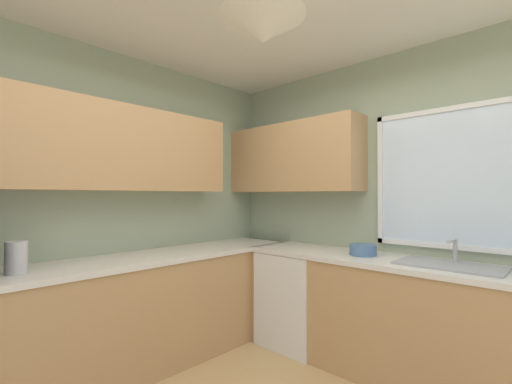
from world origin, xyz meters
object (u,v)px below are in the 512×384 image
object	(u,v)px
kettle	(16,258)
sink_assembly	(450,265)
dishwasher	(298,298)
bowl	(363,250)

from	to	relation	value
kettle	sink_assembly	bearing A→B (deg)	48.21
kettle	sink_assembly	xyz separation A→B (m)	(1.94, 2.17, -0.09)
dishwasher	sink_assembly	size ratio (longest dim) A/B	1.28
dishwasher	sink_assembly	distance (m)	1.39
dishwasher	bowl	bearing A→B (deg)	2.65
sink_assembly	bowl	size ratio (longest dim) A/B	3.07
dishwasher	kettle	size ratio (longest dim) A/B	4.16
dishwasher	bowl	size ratio (longest dim) A/B	3.92
sink_assembly	bowl	distance (m)	0.65
dishwasher	sink_assembly	xyz separation A→B (m)	(1.30, 0.04, 0.49)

